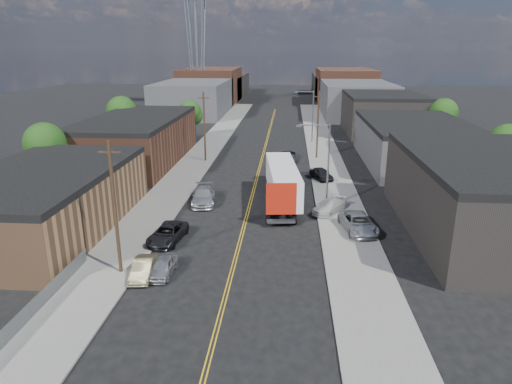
% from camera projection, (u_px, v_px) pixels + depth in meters
% --- Properties ---
extents(ground, '(260.00, 260.00, 0.00)m').
position_uv_depth(ground, '(266.00, 142.00, 80.88)').
color(ground, black).
rests_on(ground, ground).
extents(centerline, '(0.32, 120.00, 0.01)m').
position_uv_depth(centerline, '(261.00, 162.00, 66.62)').
color(centerline, gold).
rests_on(centerline, ground).
extents(sidewalk_left, '(5.00, 140.00, 0.15)m').
position_uv_depth(sidewalk_left, '(197.00, 161.00, 67.27)').
color(sidewalk_left, slate).
rests_on(sidewalk_left, ground).
extents(sidewalk_right, '(5.00, 140.00, 0.15)m').
position_uv_depth(sidewalk_right, '(327.00, 163.00, 65.93)').
color(sidewalk_right, slate).
rests_on(sidewalk_right, ground).
extents(warehouse_tan, '(12.00, 22.00, 5.60)m').
position_uv_depth(warehouse_tan, '(45.00, 200.00, 41.39)').
color(warehouse_tan, brown).
rests_on(warehouse_tan, ground).
extents(warehouse_brown, '(12.00, 26.00, 6.60)m').
position_uv_depth(warehouse_brown, '(137.00, 140.00, 65.95)').
color(warehouse_brown, '#533021').
rests_on(warehouse_brown, ground).
extents(industrial_right_a, '(14.00, 22.00, 7.10)m').
position_uv_depth(industrial_right_a, '(491.00, 196.00, 40.23)').
color(industrial_right_a, black).
rests_on(industrial_right_a, ground).
extents(industrial_right_b, '(14.00, 24.00, 6.10)m').
position_uv_depth(industrial_right_b, '(415.00, 143.00, 65.09)').
color(industrial_right_b, '#3A3A3D').
rests_on(industrial_right_b, ground).
extents(industrial_right_c, '(14.00, 22.00, 7.60)m').
position_uv_depth(industrial_right_c, '(381.00, 113.00, 89.57)').
color(industrial_right_c, black).
rests_on(industrial_right_c, ground).
extents(skyline_left_a, '(16.00, 30.00, 8.00)m').
position_uv_depth(skyline_left_a, '(194.00, 98.00, 114.35)').
color(skyline_left_a, '#3A3A3D').
rests_on(skyline_left_a, ground).
extents(skyline_right_a, '(16.00, 30.00, 8.00)m').
position_uv_depth(skyline_right_a, '(356.00, 99.00, 111.51)').
color(skyline_right_a, '#3A3A3D').
rests_on(skyline_right_a, ground).
extents(skyline_left_b, '(16.00, 26.00, 10.00)m').
position_uv_depth(skyline_left_b, '(211.00, 86.00, 137.81)').
color(skyline_left_b, '#533021').
rests_on(skyline_left_b, ground).
extents(skyline_right_b, '(16.00, 26.00, 10.00)m').
position_uv_depth(skyline_right_b, '(345.00, 86.00, 134.97)').
color(skyline_right_b, '#533021').
rests_on(skyline_right_b, ground).
extents(skyline_left_c, '(16.00, 40.00, 7.00)m').
position_uv_depth(skyline_left_c, '(221.00, 85.00, 157.27)').
color(skyline_left_c, black).
rests_on(skyline_left_c, ground).
extents(skyline_right_c, '(16.00, 40.00, 7.00)m').
position_uv_depth(skyline_right_c, '(338.00, 86.00, 154.43)').
color(skyline_right_c, black).
rests_on(skyline_right_c, ground).
extents(streetlight_near, '(3.39, 0.25, 9.00)m').
position_uv_depth(streetlight_near, '(324.00, 160.00, 45.46)').
color(streetlight_near, gray).
rests_on(streetlight_near, ground).
extents(streetlight_far, '(3.39, 0.25, 9.00)m').
position_uv_depth(streetlight_far, '(311.00, 112.00, 78.73)').
color(streetlight_far, gray).
rests_on(streetlight_far, ground).
extents(utility_pole_left_near, '(1.60, 0.26, 10.00)m').
position_uv_depth(utility_pole_left_near, '(115.00, 208.00, 32.38)').
color(utility_pole_left_near, black).
rests_on(utility_pole_left_near, ground).
extents(utility_pole_left_far, '(1.60, 0.26, 10.00)m').
position_uv_depth(utility_pole_left_far, '(204.00, 127.00, 65.65)').
color(utility_pole_left_far, black).
rests_on(utility_pole_left_far, ground).
extents(utility_pole_right, '(1.60, 0.26, 10.00)m').
position_uv_depth(utility_pole_right, '(318.00, 125.00, 67.34)').
color(utility_pole_right, black).
rests_on(utility_pole_right, ground).
extents(chainlink_fence, '(0.05, 16.00, 1.22)m').
position_uv_depth(chainlink_fence, '(30.00, 312.00, 27.80)').
color(chainlink_fence, slate).
rests_on(chainlink_fence, ground).
extents(tree_left_near, '(4.85, 4.76, 7.91)m').
position_uv_depth(tree_left_near, '(46.00, 146.00, 52.50)').
color(tree_left_near, black).
rests_on(tree_left_near, ground).
extents(tree_left_mid, '(5.10, 5.04, 8.37)m').
position_uv_depth(tree_left_mid, '(122.00, 114.00, 76.16)').
color(tree_left_mid, black).
rests_on(tree_left_mid, ground).
extents(tree_left_far, '(4.35, 4.20, 6.97)m').
position_uv_depth(tree_left_far, '(190.00, 114.00, 82.38)').
color(tree_left_far, black).
rests_on(tree_left_far, ground).
extents(tree_right_near, '(4.60, 4.48, 7.44)m').
position_uv_depth(tree_right_near, '(507.00, 145.00, 54.46)').
color(tree_right_near, black).
rests_on(tree_right_near, ground).
extents(tree_right_far, '(4.85, 4.76, 7.91)m').
position_uv_depth(tree_right_far, '(444.00, 115.00, 77.18)').
color(tree_right_far, black).
rests_on(tree_right_far, ground).
extents(semi_truck, '(4.15, 16.64, 4.29)m').
position_uv_depth(semi_truck, '(283.00, 178.00, 49.53)').
color(semi_truck, silver).
rests_on(semi_truck, ground).
extents(car_left_a, '(1.67, 3.87, 1.30)m').
position_uv_depth(car_left_a, '(163.00, 267.00, 33.52)').
color(car_left_a, '#A8ACAE').
rests_on(car_left_a, ground).
extents(car_left_b, '(1.78, 4.07, 1.30)m').
position_uv_depth(car_left_b, '(143.00, 268.00, 33.23)').
color(car_left_b, '#7D7652').
rests_on(car_left_b, ground).
extents(car_left_c, '(2.97, 5.39, 1.43)m').
position_uv_depth(car_left_c, '(167.00, 234.00, 39.29)').
color(car_left_c, black).
rests_on(car_left_c, ground).
extents(car_left_d, '(3.02, 5.94, 1.65)m').
position_uv_depth(car_left_d, '(203.00, 196.00, 48.87)').
color(car_left_d, '#AAADAF').
rests_on(car_left_d, ground).
extents(car_right_lot_a, '(3.47, 5.93, 1.55)m').
position_uv_depth(car_right_lot_a, '(358.00, 223.00, 41.09)').
color(car_right_lot_a, '#A7AAAD').
rests_on(car_right_lot_a, sidewalk_right).
extents(car_right_lot_b, '(4.00, 4.80, 1.31)m').
position_uv_depth(car_right_lot_b, '(329.00, 206.00, 45.84)').
color(car_right_lot_b, beige).
rests_on(car_right_lot_b, sidewalk_right).
extents(car_right_lot_c, '(3.19, 4.47, 1.41)m').
position_uv_depth(car_right_lot_c, '(322.00, 174.00, 57.38)').
color(car_right_lot_c, black).
rests_on(car_right_lot_c, sidewalk_right).
extents(car_ahead_truck, '(2.29, 4.87, 1.35)m').
position_uv_depth(car_ahead_truck, '(288.00, 156.00, 67.24)').
color(car_ahead_truck, black).
rests_on(car_ahead_truck, ground).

